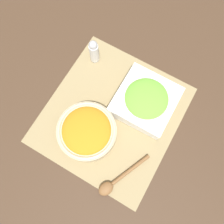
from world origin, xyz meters
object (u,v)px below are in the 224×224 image
object	(u,v)px
lettuce_bowl	(145,101)
wooden_spoon	(114,182)
carrot_bowl	(87,131)
pepper_shaker	(94,51)

from	to	relation	value
lettuce_bowl	wooden_spoon	bearing A→B (deg)	8.11
lettuce_bowl	wooden_spoon	world-z (taller)	lettuce_bowl
carrot_bowl	lettuce_bowl	bearing A→B (deg)	148.25
carrot_bowl	pepper_shaker	distance (m)	0.29
lettuce_bowl	carrot_bowl	world-z (taller)	lettuce_bowl
lettuce_bowl	carrot_bowl	distance (m)	0.22
pepper_shaker	carrot_bowl	bearing A→B (deg)	26.51
wooden_spoon	lettuce_bowl	bearing A→B (deg)	-171.89
wooden_spoon	pepper_shaker	xyz separation A→B (m)	(-0.36, -0.29, 0.04)
wooden_spoon	pepper_shaker	world-z (taller)	pepper_shaker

